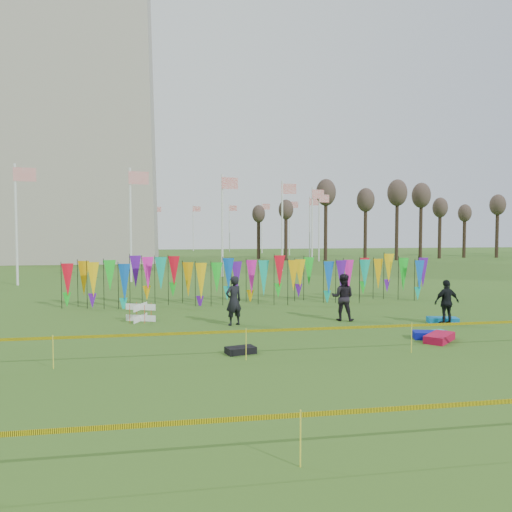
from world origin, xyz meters
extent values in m
plane|color=#2D5618|center=(0.00, 0.00, 0.00)|extent=(160.00, 160.00, 0.00)
cylinder|color=silver|center=(14.00, 48.00, 4.00)|extent=(0.16, 0.16, 8.00)
plane|color=red|center=(14.60, 48.00, 7.30)|extent=(1.40, 0.00, 1.40)
cylinder|color=silver|center=(13.05, 55.25, 4.00)|extent=(0.16, 0.16, 8.00)
plane|color=red|center=(13.65, 55.25, 7.30)|extent=(1.40, 0.00, 1.40)
cylinder|color=silver|center=(10.25, 62.00, 4.00)|extent=(0.16, 0.16, 8.00)
plane|color=red|center=(10.85, 62.00, 7.30)|extent=(1.40, 0.00, 1.40)
cylinder|color=silver|center=(5.80, 67.80, 4.00)|extent=(0.16, 0.16, 8.00)
plane|color=red|center=(6.40, 67.80, 7.30)|extent=(1.40, 0.00, 1.40)
cylinder|color=silver|center=(0.00, 72.25, 4.00)|extent=(0.16, 0.16, 8.00)
plane|color=red|center=(0.60, 72.25, 7.30)|extent=(1.40, 0.00, 1.40)
cylinder|color=silver|center=(-6.75, 75.05, 4.00)|extent=(0.16, 0.16, 8.00)
plane|color=red|center=(-6.15, 75.05, 7.30)|extent=(1.40, 0.00, 1.40)
cylinder|color=silver|center=(-14.00, 76.00, 4.00)|extent=(0.16, 0.16, 8.00)
plane|color=red|center=(-13.40, 76.00, 7.30)|extent=(1.40, 0.00, 1.40)
cylinder|color=silver|center=(-21.25, 75.05, 4.00)|extent=(0.16, 0.16, 8.00)
plane|color=red|center=(-20.65, 75.05, 7.30)|extent=(1.40, 0.00, 1.40)
cylinder|color=silver|center=(-28.00, 72.25, 4.00)|extent=(0.16, 0.16, 8.00)
plane|color=red|center=(-27.40, 72.25, 7.30)|extent=(1.40, 0.00, 1.40)
cylinder|color=silver|center=(-14.00, 20.00, 4.00)|extent=(0.16, 0.16, 8.00)
plane|color=red|center=(-13.40, 20.00, 7.30)|extent=(1.40, 0.00, 1.40)
cylinder|color=silver|center=(-6.75, 20.95, 4.00)|extent=(0.16, 0.16, 8.00)
plane|color=red|center=(-6.15, 20.95, 7.30)|extent=(1.40, 0.00, 1.40)
cylinder|color=silver|center=(0.00, 23.75, 4.00)|extent=(0.16, 0.16, 8.00)
plane|color=red|center=(0.60, 23.75, 7.30)|extent=(1.40, 0.00, 1.40)
cylinder|color=silver|center=(5.80, 28.20, 4.00)|extent=(0.16, 0.16, 8.00)
plane|color=red|center=(6.40, 28.20, 7.30)|extent=(1.40, 0.00, 1.40)
cylinder|color=silver|center=(10.25, 34.00, 4.00)|extent=(0.16, 0.16, 8.00)
plane|color=red|center=(10.85, 34.00, 7.30)|extent=(1.40, 0.00, 1.40)
cylinder|color=silver|center=(13.05, 40.75, 4.00)|extent=(0.16, 0.16, 8.00)
plane|color=red|center=(13.65, 40.75, 7.30)|extent=(1.40, 0.00, 1.40)
cylinder|color=black|center=(-9.00, 9.20, 1.13)|extent=(0.03, 0.03, 2.26)
cone|color=red|center=(-8.72, 9.20, 1.38)|extent=(0.64, 0.64, 1.60)
cylinder|color=black|center=(-8.38, 9.20, 1.13)|extent=(0.03, 0.03, 2.26)
cone|color=#E09F07|center=(-8.10, 9.20, 1.38)|extent=(0.64, 0.64, 1.60)
cylinder|color=black|center=(-7.76, 9.20, 1.13)|extent=(0.03, 0.03, 2.26)
cone|color=yellow|center=(-7.48, 9.20, 1.38)|extent=(0.64, 0.64, 1.60)
cylinder|color=black|center=(-7.14, 9.20, 1.13)|extent=(0.03, 0.03, 2.26)
cone|color=#16C622|center=(-6.86, 9.20, 1.38)|extent=(0.64, 0.64, 1.60)
cylinder|color=black|center=(-6.52, 9.20, 1.13)|extent=(0.03, 0.03, 2.26)
cone|color=blue|center=(-6.24, 9.20, 1.38)|extent=(0.64, 0.64, 1.60)
cylinder|color=black|center=(-5.90, 9.20, 1.13)|extent=(0.03, 0.03, 2.26)
cone|color=#56119B|center=(-5.62, 9.20, 1.38)|extent=(0.64, 0.64, 1.60)
cylinder|color=black|center=(-5.28, 9.20, 1.13)|extent=(0.03, 0.03, 2.26)
cone|color=#FA1BB1|center=(-5.00, 9.20, 1.38)|extent=(0.64, 0.64, 1.60)
cylinder|color=black|center=(-4.66, 9.20, 1.13)|extent=(0.03, 0.03, 2.26)
cone|color=#0BAB8C|center=(-4.38, 9.20, 1.38)|extent=(0.64, 0.64, 1.60)
cylinder|color=black|center=(-4.03, 9.20, 1.13)|extent=(0.03, 0.03, 2.26)
cone|color=red|center=(-3.75, 9.20, 1.38)|extent=(0.64, 0.64, 1.60)
cylinder|color=black|center=(-3.41, 9.20, 1.13)|extent=(0.03, 0.03, 2.26)
cone|color=#E09F07|center=(-3.13, 9.20, 1.38)|extent=(0.64, 0.64, 1.60)
cylinder|color=black|center=(-2.79, 9.20, 1.13)|extent=(0.03, 0.03, 2.26)
cone|color=yellow|center=(-2.51, 9.20, 1.38)|extent=(0.64, 0.64, 1.60)
cylinder|color=black|center=(-2.17, 9.20, 1.13)|extent=(0.03, 0.03, 2.26)
cone|color=#16C622|center=(-1.89, 9.20, 1.38)|extent=(0.64, 0.64, 1.60)
cylinder|color=black|center=(-1.55, 9.20, 1.13)|extent=(0.03, 0.03, 2.26)
cone|color=blue|center=(-1.27, 9.20, 1.38)|extent=(0.64, 0.64, 1.60)
cylinder|color=black|center=(-0.93, 9.20, 1.13)|extent=(0.03, 0.03, 2.26)
cone|color=#56119B|center=(-0.65, 9.20, 1.38)|extent=(0.64, 0.64, 1.60)
cylinder|color=black|center=(-0.31, 9.20, 1.13)|extent=(0.03, 0.03, 2.26)
cone|color=#FA1BB1|center=(-0.03, 9.20, 1.38)|extent=(0.64, 0.64, 1.60)
cylinder|color=black|center=(0.31, 9.20, 1.13)|extent=(0.03, 0.03, 2.26)
cone|color=#0BAB8C|center=(0.59, 9.20, 1.38)|extent=(0.64, 0.64, 1.60)
cylinder|color=black|center=(0.93, 9.20, 1.13)|extent=(0.03, 0.03, 2.26)
cone|color=red|center=(1.21, 9.20, 1.38)|extent=(0.64, 0.64, 1.60)
cylinder|color=black|center=(1.55, 9.20, 1.13)|extent=(0.03, 0.03, 2.26)
cone|color=#E09F07|center=(1.83, 9.20, 1.38)|extent=(0.64, 0.64, 1.60)
cylinder|color=black|center=(2.17, 9.20, 1.13)|extent=(0.03, 0.03, 2.26)
cone|color=yellow|center=(2.45, 9.20, 1.38)|extent=(0.64, 0.64, 1.60)
cylinder|color=black|center=(2.79, 9.20, 1.13)|extent=(0.03, 0.03, 2.26)
cone|color=#16C622|center=(3.07, 9.20, 1.38)|extent=(0.64, 0.64, 1.60)
cylinder|color=black|center=(3.41, 9.20, 1.13)|extent=(0.03, 0.03, 2.26)
cone|color=blue|center=(3.69, 9.20, 1.38)|extent=(0.64, 0.64, 1.60)
cylinder|color=black|center=(4.03, 9.20, 1.13)|extent=(0.03, 0.03, 2.26)
cone|color=#56119B|center=(4.31, 9.20, 1.38)|extent=(0.64, 0.64, 1.60)
cylinder|color=black|center=(4.66, 9.20, 1.13)|extent=(0.03, 0.03, 2.26)
cone|color=#FA1BB1|center=(4.94, 9.20, 1.38)|extent=(0.64, 0.64, 1.60)
cylinder|color=black|center=(5.28, 9.20, 1.13)|extent=(0.03, 0.03, 2.26)
cone|color=#0BAB8C|center=(5.56, 9.20, 1.38)|extent=(0.64, 0.64, 1.60)
cylinder|color=black|center=(5.90, 9.20, 1.13)|extent=(0.03, 0.03, 2.26)
cone|color=red|center=(6.18, 9.20, 1.38)|extent=(0.64, 0.64, 1.60)
cylinder|color=black|center=(6.52, 9.20, 1.13)|extent=(0.03, 0.03, 2.26)
cone|color=#E09F07|center=(6.80, 9.20, 1.38)|extent=(0.64, 0.64, 1.60)
cylinder|color=black|center=(7.14, 9.20, 1.13)|extent=(0.03, 0.03, 2.26)
cone|color=yellow|center=(7.42, 9.20, 1.38)|extent=(0.64, 0.64, 1.60)
cylinder|color=black|center=(7.76, 9.20, 1.13)|extent=(0.03, 0.03, 2.26)
cone|color=#16C622|center=(8.04, 9.20, 1.38)|extent=(0.64, 0.64, 1.60)
cylinder|color=black|center=(8.38, 9.20, 1.13)|extent=(0.03, 0.03, 2.26)
cone|color=blue|center=(8.66, 9.20, 1.38)|extent=(0.64, 0.64, 1.60)
cylinder|color=black|center=(9.00, 9.20, 1.13)|extent=(0.03, 0.03, 2.26)
cone|color=#56119B|center=(9.28, 9.20, 1.38)|extent=(0.64, 0.64, 1.60)
cube|color=yellow|center=(0.00, -1.35, 0.82)|extent=(26.00, 0.01, 0.08)
cylinder|color=yellow|center=(-7.00, -1.35, 0.45)|extent=(0.02, 0.02, 0.90)
cylinder|color=yellow|center=(-2.00, -1.35, 0.45)|extent=(0.02, 0.02, 0.90)
cylinder|color=yellow|center=(3.00, -1.35, 0.45)|extent=(0.02, 0.02, 0.90)
cube|color=yellow|center=(0.00, -7.75, 0.82)|extent=(26.00, 0.01, 0.08)
cylinder|color=yellow|center=(-2.00, -7.75, 0.45)|extent=(0.02, 0.02, 0.90)
cylinder|color=#36241B|center=(6.00, 44.00, 3.20)|extent=(0.44, 0.44, 6.40)
ellipsoid|color=#45362E|center=(6.00, 44.00, 6.56)|extent=(1.92, 1.92, 2.56)
cylinder|color=#36241B|center=(10.00, 44.00, 3.20)|extent=(0.44, 0.44, 6.40)
ellipsoid|color=#45362E|center=(10.00, 44.00, 6.56)|extent=(1.92, 1.92, 2.56)
cylinder|color=#36241B|center=(14.00, 44.00, 3.20)|extent=(0.44, 0.44, 6.40)
ellipsoid|color=#45362E|center=(14.00, 44.00, 6.56)|extent=(1.92, 1.92, 2.56)
cylinder|color=#36241B|center=(18.00, 44.00, 3.20)|extent=(0.44, 0.44, 6.40)
ellipsoid|color=#45362E|center=(18.00, 44.00, 6.56)|extent=(1.92, 1.92, 2.56)
cylinder|color=#36241B|center=(22.00, 44.00, 3.20)|extent=(0.44, 0.44, 6.40)
ellipsoid|color=#45362E|center=(22.00, 44.00, 6.56)|extent=(1.92, 1.92, 2.56)
cylinder|color=#36241B|center=(26.00, 44.00, 3.20)|extent=(0.44, 0.44, 6.40)
ellipsoid|color=#45362E|center=(26.00, 44.00, 6.56)|extent=(1.92, 1.92, 2.56)
cylinder|color=#36241B|center=(30.00, 44.00, 3.20)|extent=(0.44, 0.44, 6.40)
ellipsoid|color=#45362E|center=(30.00, 44.00, 6.56)|extent=(1.92, 1.92, 2.56)
cylinder|color=#36241B|center=(34.00, 44.00, 3.20)|extent=(0.44, 0.44, 6.40)
ellipsoid|color=#45362E|center=(34.00, 44.00, 6.56)|extent=(1.92, 1.92, 2.56)
cylinder|color=#36241B|center=(38.00, 44.00, 3.20)|extent=(0.44, 0.44, 6.40)
ellipsoid|color=#45362E|center=(38.00, 44.00, 6.56)|extent=(1.92, 1.92, 2.56)
cylinder|color=red|center=(-5.54, 4.91, 0.36)|extent=(0.02, 0.02, 0.72)
cylinder|color=red|center=(-4.91, 4.91, 0.36)|extent=(0.02, 0.02, 0.72)
cylinder|color=red|center=(-5.54, 5.54, 0.36)|extent=(0.02, 0.02, 0.72)
cylinder|color=red|center=(-4.91, 5.54, 0.36)|extent=(0.02, 0.02, 0.72)
imported|color=black|center=(-1.66, 3.81, 0.95)|extent=(0.84, 0.75, 1.90)
imported|color=black|center=(2.81, 4.05, 0.95)|extent=(1.07, 0.91, 1.89)
imported|color=black|center=(6.45, 2.50, 0.87)|extent=(1.06, 0.64, 1.74)
cube|color=#0CB6B0|center=(4.84, 0.55, 0.10)|extent=(1.07, 0.72, 0.20)
cube|color=#09129A|center=(4.58, 0.31, 0.12)|extent=(1.27, 0.91, 0.24)
cube|color=#B00B31|center=(4.65, -0.11, 0.12)|extent=(1.42, 1.38, 0.25)
cube|color=black|center=(-2.01, -0.58, 0.10)|extent=(0.95, 0.70, 0.20)
cube|color=#0C6BAA|center=(6.51, 2.88, 0.11)|extent=(1.25, 0.83, 0.22)
camera|label=1|loc=(-4.06, -15.04, 3.66)|focal=35.00mm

